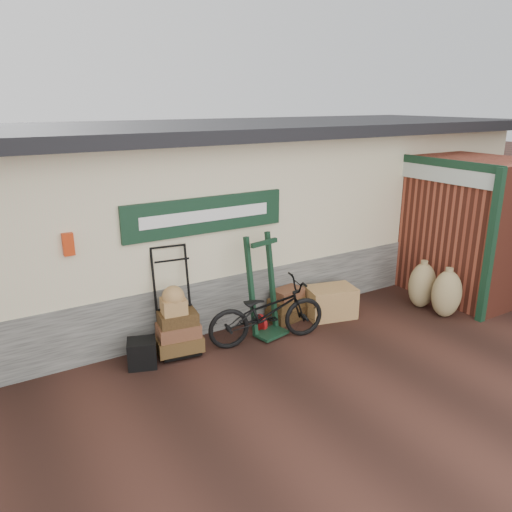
{
  "coord_description": "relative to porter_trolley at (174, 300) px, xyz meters",
  "views": [
    {
      "loc": [
        -3.47,
        -5.64,
        3.6
      ],
      "look_at": [
        0.53,
        0.9,
        1.19
      ],
      "focal_mm": 35.0,
      "sensor_mm": 36.0,
      "label": 1
    }
  ],
  "objects": [
    {
      "name": "station_building",
      "position": [
        0.96,
        1.98,
        0.81
      ],
      "size": [
        14.4,
        4.1,
        3.2
      ],
      "color": "#4C4C47",
      "rests_on": "ground"
    },
    {
      "name": "ground",
      "position": [
        0.96,
        -0.76,
        -0.81
      ],
      "size": [
        80.0,
        80.0,
        0.0
      ],
      "primitive_type": "plane",
      "color": "black",
      "rests_on": "ground"
    },
    {
      "name": "suitcase_stack",
      "position": [
        2.02,
        0.01,
        -0.52
      ],
      "size": [
        0.7,
        0.5,
        0.56
      ],
      "primitive_type": null,
      "rotation": [
        0.0,
        0.0,
        0.18
      ],
      "color": "#31200F",
      "rests_on": "ground"
    },
    {
      "name": "bicycle",
      "position": [
        1.3,
        -0.49,
        -0.26
      ],
      "size": [
        1.0,
        1.97,
        1.09
      ],
      "primitive_type": "imported",
      "rotation": [
        0.0,
        0.0,
        1.38
      ],
      "color": "black",
      "rests_on": "ground"
    },
    {
      "name": "burlap_sack_right",
      "position": [
        4.44,
        -1.32,
        -0.39
      ],
      "size": [
        0.64,
        0.59,
        0.83
      ],
      "primitive_type": "ellipsoid",
      "rotation": [
        0.0,
        0.0,
        -0.34
      ],
      "color": "olive",
      "rests_on": "ground"
    },
    {
      "name": "black_trunk",
      "position": [
        -0.6,
        -0.21,
        -0.61
      ],
      "size": [
        0.48,
        0.45,
        0.39
      ],
      "primitive_type": "cube",
      "rotation": [
        0.0,
        0.0,
        -0.34
      ],
      "color": "black",
      "rests_on": "ground"
    },
    {
      "name": "porter_trolley",
      "position": [
        0.0,
        0.0,
        0.0
      ],
      "size": [
        0.88,
        0.71,
        1.61
      ],
      "primitive_type": null,
      "rotation": [
        0.0,
        0.0,
        -0.14
      ],
      "color": "black",
      "rests_on": "ground"
    },
    {
      "name": "green_barrow",
      "position": [
        1.41,
        -0.23,
        0.0
      ],
      "size": [
        0.67,
        0.6,
        1.62
      ],
      "primitive_type": null,
      "rotation": [
        0.0,
        0.0,
        0.2
      ],
      "color": "black",
      "rests_on": "ground"
    },
    {
      "name": "burlap_sack_left",
      "position": [
        4.42,
        -0.81,
        -0.39
      ],
      "size": [
        0.56,
        0.48,
        0.83
      ],
      "primitive_type": "ellipsoid",
      "rotation": [
        0.0,
        0.0,
        -0.09
      ],
      "color": "olive",
      "rests_on": "ground"
    },
    {
      "name": "brick_outbuilding",
      "position": [
        5.66,
        0.44,
        0.5
      ],
      "size": [
        1.71,
        4.51,
        2.62
      ],
      "color": "maroon",
      "rests_on": "ground"
    },
    {
      "name": "wicker_hamper",
      "position": [
        2.75,
        -0.28,
        -0.54
      ],
      "size": [
        0.92,
        0.71,
        0.53
      ],
      "primitive_type": "cube",
      "rotation": [
        0.0,
        0.0,
        -0.24
      ],
      "color": "#98683C",
      "rests_on": "ground"
    }
  ]
}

